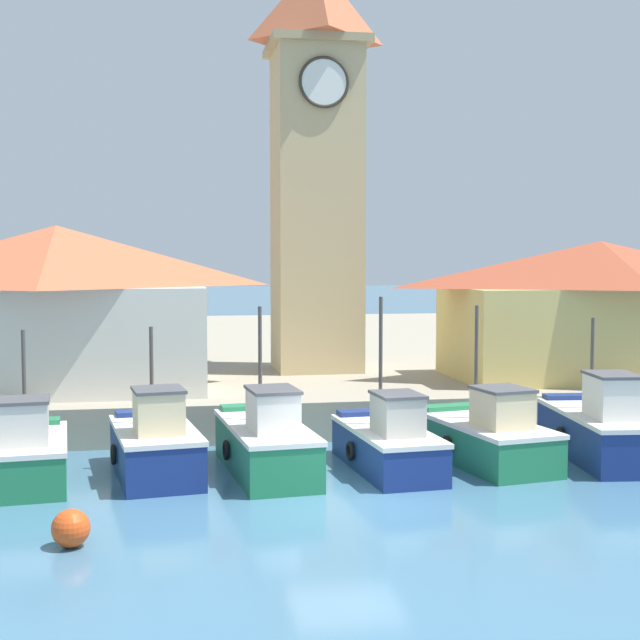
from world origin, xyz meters
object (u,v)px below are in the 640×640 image
at_px(fishing_boat_far_left, 25,454).
at_px(dock_worker_near_tower, 523,362).
at_px(fishing_boat_left_outer, 155,445).
at_px(mooring_buoy, 71,528).
at_px(clock_tower, 316,156).
at_px(warehouse_left, 58,305).
at_px(fishing_boat_mid_left, 388,443).
at_px(warehouse_right, 599,307).
at_px(fishing_boat_mid_right, 600,429).
at_px(fishing_boat_left_inner, 266,442).
at_px(fishing_boat_center, 487,436).

relative_size(fishing_boat_far_left, dock_worker_near_tower, 2.66).
distance_m(fishing_boat_left_outer, mooring_buoy, 5.56).
bearing_deg(clock_tower, warehouse_left, -161.06).
xyz_separation_m(fishing_boat_far_left, clock_tower, (9.09, 11.23, 8.56)).
xyz_separation_m(fishing_boat_mid_left, warehouse_right, (9.73, 7.66, 2.97)).
height_order(fishing_boat_mid_right, warehouse_left, warehouse_left).
distance_m(fishing_boat_left_outer, warehouse_left, 9.06).
bearing_deg(warehouse_left, fishing_boat_left_inner, -53.17).
relative_size(fishing_boat_mid_right, mooring_buoy, 7.16).
height_order(fishing_boat_left_outer, fishing_boat_left_inner, fishing_boat_left_inner).
bearing_deg(warehouse_right, dock_worker_near_tower, -150.82).
bearing_deg(fishing_boat_left_inner, dock_worker_near_tower, 30.12).
bearing_deg(fishing_boat_center, fishing_boat_left_inner, 179.77).
height_order(fishing_boat_mid_right, warehouse_right, warehouse_right).
distance_m(fishing_boat_far_left, warehouse_right, 20.40).
height_order(fishing_boat_mid_right, clock_tower, clock_tower).
bearing_deg(fishing_boat_center, warehouse_left, 146.04).
bearing_deg(fishing_boat_mid_right, fishing_boat_left_outer, 179.16).
height_order(fishing_boat_left_inner, dock_worker_near_tower, fishing_boat_left_inner).
distance_m(fishing_boat_left_inner, fishing_boat_mid_left, 3.14).
xyz_separation_m(fishing_boat_left_inner, mooring_buoy, (-4.30, -5.21, -0.42)).
bearing_deg(fishing_boat_center, fishing_boat_far_left, -179.63).
distance_m(fishing_boat_left_inner, dock_worker_near_tower, 10.62).
relative_size(fishing_boat_mid_right, warehouse_left, 0.53).
xyz_separation_m(fishing_boat_left_outer, fishing_boat_mid_right, (11.90, -0.17, 0.04)).
distance_m(clock_tower, warehouse_right, 11.79).
bearing_deg(fishing_boat_left_outer, dock_worker_near_tower, 23.51).
xyz_separation_m(clock_tower, warehouse_left, (-9.18, -3.15, -5.38)).
xyz_separation_m(fishing_boat_far_left, mooring_buoy, (1.59, -5.11, -0.37)).
bearing_deg(warehouse_right, clock_tower, 158.77).
bearing_deg(fishing_boat_far_left, fishing_boat_mid_left, -1.18).
distance_m(warehouse_left, mooring_buoy, 13.77).
relative_size(fishing_boat_mid_left, mooring_buoy, 6.44).
distance_m(fishing_boat_far_left, clock_tower, 16.79).
bearing_deg(dock_worker_near_tower, warehouse_right, 29.18).
bearing_deg(fishing_boat_far_left, dock_worker_near_tower, 19.75).
distance_m(fishing_boat_far_left, fishing_boat_mid_left, 9.02).
xyz_separation_m(fishing_boat_mid_right, mooring_buoy, (-13.42, -5.15, -0.47)).
bearing_deg(fishing_boat_center, mooring_buoy, -153.07).
height_order(fishing_boat_left_inner, clock_tower, clock_tower).
height_order(fishing_boat_left_inner, warehouse_right, warehouse_right).
distance_m(fishing_boat_mid_left, fishing_boat_center, 2.80).
height_order(fishing_boat_mid_right, mooring_buoy, fishing_boat_mid_right).
bearing_deg(fishing_boat_center, clock_tower, 103.68).
bearing_deg(fishing_boat_mid_left, warehouse_left, 137.75).
relative_size(fishing_boat_left_outer, fishing_boat_mid_right, 0.86).
xyz_separation_m(fishing_boat_center, warehouse_right, (6.95, 7.40, 2.96)).
xyz_separation_m(fishing_boat_mid_left, clock_tower, (0.07, 11.42, 8.58)).
xyz_separation_m(warehouse_right, dock_worker_near_tower, (-3.74, -2.09, -1.66)).
bearing_deg(fishing_boat_left_outer, warehouse_right, 24.92).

